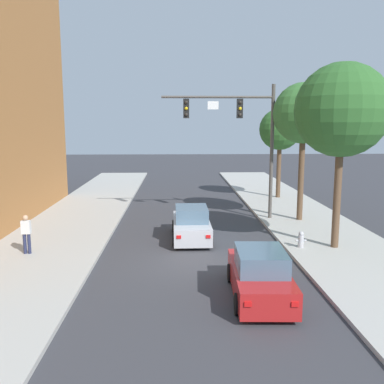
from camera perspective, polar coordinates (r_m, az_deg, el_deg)
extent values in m
plane|color=#38383D|center=(17.32, 0.53, -9.35)|extent=(120.00, 120.00, 0.00)
cube|color=#B2AFA8|center=(18.21, -20.61, -8.78)|extent=(5.00, 60.00, 0.15)
cube|color=#B2AFA8|center=(18.75, 21.02, -8.28)|extent=(5.00, 60.00, 0.15)
cylinder|color=#514C47|center=(24.29, 10.70, 5.25)|extent=(0.20, 0.20, 7.50)
cylinder|color=#514C47|center=(23.78, 3.48, 12.67)|extent=(6.17, 0.14, 0.14)
cube|color=black|center=(23.90, 6.46, 11.11)|extent=(0.32, 0.28, 1.05)
sphere|color=#2D2823|center=(23.77, 6.53, 11.92)|extent=(0.18, 0.18, 0.18)
sphere|color=yellow|center=(23.75, 6.52, 11.12)|extent=(0.18, 0.18, 0.18)
sphere|color=#2D2823|center=(23.75, 6.50, 10.33)|extent=(0.18, 0.18, 0.18)
cube|color=black|center=(23.65, -0.79, 11.19)|extent=(0.32, 0.28, 1.05)
sphere|color=#2D2823|center=(23.51, -0.78, 12.00)|extent=(0.18, 0.18, 0.18)
sphere|color=yellow|center=(23.50, -0.78, 11.20)|extent=(0.18, 0.18, 0.18)
sphere|color=#2D2823|center=(23.49, -0.78, 10.40)|extent=(0.18, 0.18, 0.18)
cube|color=white|center=(23.72, 2.86, 11.59)|extent=(0.60, 0.03, 0.44)
cube|color=#B7B7BC|center=(20.42, -0.09, -4.82)|extent=(1.74, 4.22, 0.80)
cube|color=slate|center=(20.11, -0.08, -2.94)|extent=(1.52, 2.02, 0.64)
cylinder|color=black|center=(21.72, -2.39, -4.62)|extent=(0.23, 0.64, 0.64)
cylinder|color=black|center=(21.79, 1.88, -4.58)|extent=(0.23, 0.64, 0.64)
cylinder|color=black|center=(19.20, -2.34, -6.49)|extent=(0.23, 0.64, 0.64)
cylinder|color=black|center=(19.28, 2.50, -6.42)|extent=(0.23, 0.64, 0.64)
cube|color=red|center=(18.32, -1.79, -6.09)|extent=(0.20, 0.04, 0.14)
cube|color=red|center=(18.38, 2.21, -6.04)|extent=(0.20, 0.04, 0.14)
cube|color=#B21E1E|center=(14.00, 9.09, -11.63)|extent=(1.88, 4.27, 0.80)
cube|color=slate|center=(13.63, 9.27, -9.03)|extent=(1.58, 2.06, 0.64)
cylinder|color=black|center=(15.21, 5.26, -10.81)|extent=(0.25, 0.65, 0.64)
cylinder|color=black|center=(15.43, 11.35, -10.66)|extent=(0.25, 0.65, 0.64)
cylinder|color=black|center=(12.80, 6.27, -14.80)|extent=(0.25, 0.65, 0.64)
cylinder|color=black|center=(13.06, 13.57, -14.50)|extent=(0.25, 0.65, 0.64)
cube|color=red|center=(11.93, 7.56, -14.79)|extent=(0.20, 0.05, 0.14)
cube|color=red|center=(12.15, 13.73, -14.52)|extent=(0.20, 0.05, 0.14)
cylinder|color=#232847|center=(19.03, -21.62, -6.49)|extent=(0.14, 0.14, 0.85)
cylinder|color=#232847|center=(18.98, -21.10, -6.51)|extent=(0.14, 0.14, 0.85)
cube|color=silver|center=(18.83, -21.49, -4.43)|extent=(0.36, 0.22, 0.56)
sphere|color=tan|center=(18.75, -21.56, -3.24)|extent=(0.22, 0.22, 0.22)
cylinder|color=#B2B2B7|center=(19.22, 14.48, -6.44)|extent=(0.24, 0.24, 0.55)
sphere|color=#B2B2B7|center=(19.13, 14.52, -5.47)|extent=(0.22, 0.22, 0.22)
cylinder|color=#B2B2B7|center=(19.16, 13.96, -6.38)|extent=(0.12, 0.09, 0.09)
cylinder|color=#B2B2B7|center=(19.26, 14.99, -6.34)|extent=(0.12, 0.09, 0.09)
cylinder|color=brown|center=(19.29, 18.98, -0.66)|extent=(0.32, 0.32, 4.44)
sphere|color=#2D6028|center=(19.04, 19.57, 10.38)|extent=(3.95, 3.95, 3.95)
cylinder|color=brown|center=(24.30, 14.48, 1.78)|extent=(0.32, 0.32, 4.68)
sphere|color=#387033|center=(24.12, 14.82, 10.25)|extent=(3.31, 3.31, 3.31)
cylinder|color=brown|center=(31.53, 11.61, 2.77)|extent=(0.32, 0.32, 3.84)
sphere|color=#2D6028|center=(31.34, 11.79, 8.29)|extent=(2.97, 2.97, 2.97)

